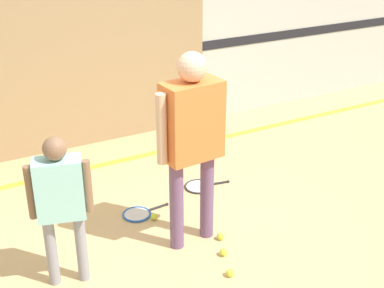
{
  "coord_description": "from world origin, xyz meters",
  "views": [
    {
      "loc": [
        -1.92,
        -3.34,
        2.78
      ],
      "look_at": [
        -0.02,
        0.15,
        0.95
      ],
      "focal_mm": 50.0,
      "sensor_mm": 36.0,
      "label": 1
    }
  ],
  "objects_px": {
    "tennis_ball_stray_left": "(221,236)",
    "tennis_ball_stray_right": "(230,273)",
    "person_instructor": "(192,131)",
    "tennis_ball_near_instructor": "(223,252)",
    "tennis_ball_by_spare_racket": "(154,217)",
    "racket_spare_on_floor": "(139,214)",
    "racket_second_spare": "(200,186)",
    "person_student_left": "(60,196)"
  },
  "relations": [
    {
      "from": "tennis_ball_stray_left",
      "to": "tennis_ball_stray_right",
      "type": "distance_m",
      "value": 0.51
    },
    {
      "from": "person_instructor",
      "to": "tennis_ball_stray_left",
      "type": "height_order",
      "value": "person_instructor"
    },
    {
      "from": "tennis_ball_near_instructor",
      "to": "tennis_ball_by_spare_racket",
      "type": "distance_m",
      "value": 0.84
    },
    {
      "from": "tennis_ball_by_spare_racket",
      "to": "tennis_ball_stray_left",
      "type": "bearing_deg",
      "value": -56.47
    },
    {
      "from": "racket_spare_on_floor",
      "to": "tennis_ball_near_instructor",
      "type": "distance_m",
      "value": 1.02
    },
    {
      "from": "person_instructor",
      "to": "racket_second_spare",
      "type": "relative_size",
      "value": 3.28
    },
    {
      "from": "person_student_left",
      "to": "tennis_ball_by_spare_racket",
      "type": "xyz_separation_m",
      "value": [
        0.97,
        0.48,
        -0.74
      ]
    },
    {
      "from": "racket_second_spare",
      "to": "tennis_ball_stray_right",
      "type": "height_order",
      "value": "tennis_ball_stray_right"
    },
    {
      "from": "tennis_ball_near_instructor",
      "to": "tennis_ball_stray_right",
      "type": "xyz_separation_m",
      "value": [
        -0.1,
        -0.26,
        0.0
      ]
    },
    {
      "from": "tennis_ball_stray_left",
      "to": "tennis_ball_by_spare_racket",
      "type": "bearing_deg",
      "value": 123.53
    },
    {
      "from": "tennis_ball_stray_left",
      "to": "person_student_left",
      "type": "bearing_deg",
      "value": 175.87
    },
    {
      "from": "person_student_left",
      "to": "tennis_ball_by_spare_racket",
      "type": "height_order",
      "value": "person_student_left"
    },
    {
      "from": "person_student_left",
      "to": "tennis_ball_stray_left",
      "type": "relative_size",
      "value": 18.96
    },
    {
      "from": "person_student_left",
      "to": "tennis_ball_stray_right",
      "type": "xyz_separation_m",
      "value": [
        1.15,
        -0.57,
        -0.74
      ]
    },
    {
      "from": "racket_second_spare",
      "to": "tennis_ball_near_instructor",
      "type": "xyz_separation_m",
      "value": [
        -0.41,
        -1.13,
        0.02
      ]
    },
    {
      "from": "tennis_ball_near_instructor",
      "to": "tennis_ball_by_spare_racket",
      "type": "xyz_separation_m",
      "value": [
        -0.28,
        0.79,
        0.0
      ]
    },
    {
      "from": "person_instructor",
      "to": "tennis_ball_near_instructor",
      "type": "xyz_separation_m",
      "value": [
        0.13,
        -0.33,
        -1.03
      ]
    },
    {
      "from": "tennis_ball_near_instructor",
      "to": "tennis_ball_stray_left",
      "type": "relative_size",
      "value": 1.0
    },
    {
      "from": "racket_spare_on_floor",
      "to": "tennis_ball_stray_left",
      "type": "height_order",
      "value": "tennis_ball_stray_left"
    },
    {
      "from": "person_instructor",
      "to": "tennis_ball_stray_left",
      "type": "relative_size",
      "value": 26.05
    },
    {
      "from": "tennis_ball_near_instructor",
      "to": "tennis_ball_stray_right",
      "type": "distance_m",
      "value": 0.28
    },
    {
      "from": "person_instructor",
      "to": "tennis_ball_near_instructor",
      "type": "bearing_deg",
      "value": -73.39
    },
    {
      "from": "racket_second_spare",
      "to": "tennis_ball_by_spare_racket",
      "type": "bearing_deg",
      "value": -143.72
    },
    {
      "from": "person_student_left",
      "to": "tennis_ball_by_spare_racket",
      "type": "relative_size",
      "value": 18.96
    },
    {
      "from": "tennis_ball_by_spare_racket",
      "to": "tennis_ball_stray_right",
      "type": "bearing_deg",
      "value": -80.09
    },
    {
      "from": "tennis_ball_near_instructor",
      "to": "tennis_ball_stray_right",
      "type": "height_order",
      "value": "same"
    },
    {
      "from": "person_instructor",
      "to": "racket_second_spare",
      "type": "bearing_deg",
      "value": 51.53
    },
    {
      "from": "tennis_ball_stray_right",
      "to": "racket_spare_on_floor",
      "type": "bearing_deg",
      "value": 102.99
    },
    {
      "from": "racket_second_spare",
      "to": "tennis_ball_stray_left",
      "type": "relative_size",
      "value": 7.93
    },
    {
      "from": "racket_second_spare",
      "to": "tennis_ball_stray_right",
      "type": "relative_size",
      "value": 7.93
    },
    {
      "from": "tennis_ball_stray_right",
      "to": "racket_second_spare",
      "type": "bearing_deg",
      "value": 69.88
    },
    {
      "from": "racket_second_spare",
      "to": "tennis_ball_stray_left",
      "type": "height_order",
      "value": "tennis_ball_stray_left"
    },
    {
      "from": "tennis_ball_by_spare_racket",
      "to": "racket_spare_on_floor",
      "type": "bearing_deg",
      "value": 121.2
    },
    {
      "from": "racket_spare_on_floor",
      "to": "tennis_ball_by_spare_racket",
      "type": "relative_size",
      "value": 7.62
    },
    {
      "from": "person_instructor",
      "to": "tennis_ball_stray_right",
      "type": "distance_m",
      "value": 1.19
    },
    {
      "from": "tennis_ball_by_spare_racket",
      "to": "tennis_ball_stray_right",
      "type": "relative_size",
      "value": 1.0
    },
    {
      "from": "tennis_ball_by_spare_racket",
      "to": "tennis_ball_stray_right",
      "type": "distance_m",
      "value": 1.07
    },
    {
      "from": "racket_second_spare",
      "to": "racket_spare_on_floor",
      "type": "bearing_deg",
      "value": -156.75
    },
    {
      "from": "person_instructor",
      "to": "tennis_ball_by_spare_racket",
      "type": "height_order",
      "value": "person_instructor"
    },
    {
      "from": "tennis_ball_stray_right",
      "to": "person_instructor",
      "type": "bearing_deg",
      "value": 92.75
    },
    {
      "from": "person_student_left",
      "to": "tennis_ball_stray_left",
      "type": "distance_m",
      "value": 1.54
    },
    {
      "from": "person_student_left",
      "to": "tennis_ball_stray_right",
      "type": "bearing_deg",
      "value": -10.7
    }
  ]
}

